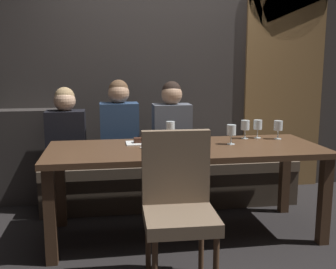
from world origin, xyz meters
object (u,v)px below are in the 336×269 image
object	(u,v)px
chair_near_side	(178,199)
wine_glass_end_right	(170,127)
dining_table	(186,157)
banquette_bench	(171,183)
dessert_plate	(138,142)
diner_far_end	(171,124)
wine_glass_far_right	(278,126)
wine_glass_near_right	(231,131)
wine_glass_center_front	(245,126)
diner_bearded	(119,124)
wine_glass_center_back	(196,137)
wine_glass_end_left	(258,125)
diner_redhead	(66,129)

from	to	relation	value
chair_near_side	wine_glass_end_right	world-z (taller)	chair_near_side
dining_table	banquette_bench	xyz separation A→B (m)	(0.00, 0.70, -0.42)
chair_near_side	dining_table	bearing A→B (deg)	74.95
dessert_plate	banquette_bench	bearing A→B (deg)	54.30
banquette_bench	diner_far_end	xyz separation A→B (m)	(-0.00, -0.02, 0.59)
wine_glass_far_right	dessert_plate	bearing A→B (deg)	-179.18
wine_glass_near_right	wine_glass_center_front	size ratio (longest dim) A/B	1.00
chair_near_side	dessert_plate	distance (m)	0.95
diner_bearded	wine_glass_end_right	world-z (taller)	diner_bearded
wine_glass_far_right	wine_glass_center_front	distance (m)	0.29
chair_near_side	wine_glass_far_right	distance (m)	1.45
banquette_bench	wine_glass_far_right	world-z (taller)	wine_glass_far_right
diner_far_end	dessert_plate	bearing A→B (deg)	-126.70
wine_glass_center_back	wine_glass_end_left	bearing A→B (deg)	36.06
diner_redhead	diner_far_end	size ratio (longest dim) A/B	0.94
diner_bearded	wine_glass_end_left	distance (m)	1.29
wine_glass_far_right	wine_glass_center_front	bearing A→B (deg)	166.02
wine_glass_end_left	wine_glass_center_back	size ratio (longest dim) A/B	1.00
dining_table	diner_far_end	size ratio (longest dim) A/B	2.80
dining_table	wine_glass_center_front	xyz separation A→B (m)	(0.59, 0.28, 0.20)
diner_far_end	wine_glass_center_back	bearing A→B (deg)	-87.68
wine_glass_far_right	dessert_plate	xyz separation A→B (m)	(-1.24, -0.02, -0.10)
wine_glass_near_right	wine_glass_end_right	world-z (taller)	same
chair_near_side	diner_bearded	bearing A→B (deg)	102.01
diner_bearded	wine_glass_near_right	world-z (taller)	diner_bearded
wine_glass_end_left	wine_glass_near_right	world-z (taller)	same
banquette_bench	wine_glass_center_back	bearing A→B (deg)	-88.02
diner_far_end	wine_glass_near_right	bearing A→B (deg)	-57.97
wine_glass_end_left	diner_bearded	bearing A→B (deg)	160.07
wine_glass_end_left	dessert_plate	distance (m)	1.09
dining_table	dessert_plate	distance (m)	0.43
diner_far_end	diner_redhead	bearing A→B (deg)	177.21
diner_far_end	wine_glass_center_front	world-z (taller)	diner_far_end
dining_table	wine_glass_center_front	world-z (taller)	wine_glass_center_front
wine_glass_center_back	dessert_plate	world-z (taller)	wine_glass_center_back
diner_redhead	diner_bearded	world-z (taller)	diner_bearded
wine_glass_end_right	wine_glass_near_right	bearing A→B (deg)	-29.88
wine_glass_center_front	diner_redhead	bearing A→B (deg)	164.28
banquette_bench	wine_glass_center_front	xyz separation A→B (m)	(0.59, -0.42, 0.63)
chair_near_side	wine_glass_center_front	world-z (taller)	chair_near_side
dining_table	banquette_bench	size ratio (longest dim) A/B	0.88
diner_redhead	dessert_plate	xyz separation A→B (m)	(0.63, -0.54, -0.04)
wine_glass_center_front	wine_glass_near_right	bearing A→B (deg)	-131.06
wine_glass_center_front	chair_near_side	bearing A→B (deg)	-128.37
banquette_bench	diner_redhead	bearing A→B (deg)	178.62
diner_bearded	wine_glass_end_right	xyz separation A→B (m)	(0.43, -0.41, 0.03)
diner_bearded	diner_redhead	bearing A→B (deg)	179.43
diner_far_end	diner_bearded	bearing A→B (deg)	174.97
dining_table	diner_far_end	world-z (taller)	diner_far_end
wine_glass_end_left	wine_glass_near_right	size ratio (longest dim) A/B	1.00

